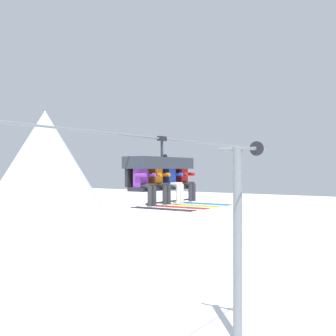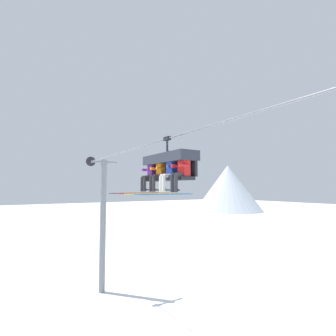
% 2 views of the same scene
% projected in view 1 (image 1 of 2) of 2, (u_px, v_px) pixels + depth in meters
% --- Properties ---
extents(mountain_peak_central, '(20.39, 20.39, 17.21)m').
position_uv_depth(mountain_peak_central, '(45.00, 159.00, 74.69)').
color(mountain_peak_central, silver).
rests_on(mountain_peak_central, ground_plane).
extents(lift_tower_far, '(0.36, 1.88, 7.89)m').
position_uv_depth(lift_tower_far, '(238.00, 237.00, 16.69)').
color(lift_tower_far, slate).
rests_on(lift_tower_far, ground_plane).
extents(lift_cable, '(16.85, 0.05, 0.05)m').
position_uv_depth(lift_cable, '(138.00, 136.00, 10.11)').
color(lift_cable, slate).
extents(chairlift_chair, '(2.28, 0.74, 1.70)m').
position_uv_depth(chairlift_chair, '(160.00, 169.00, 10.99)').
color(chairlift_chair, '#232328').
extents(skier_purple, '(0.46, 1.70, 1.23)m').
position_uv_depth(skier_purple, '(145.00, 181.00, 10.09)').
color(skier_purple, purple).
extents(skier_orange, '(0.46, 1.70, 1.23)m').
position_uv_depth(skier_orange, '(160.00, 180.00, 10.60)').
color(skier_orange, orange).
extents(skier_blue, '(0.48, 1.70, 1.34)m').
position_uv_depth(skier_blue, '(173.00, 179.00, 11.12)').
color(skier_blue, '#2847B7').
extents(skier_red, '(0.46, 1.70, 1.23)m').
position_uv_depth(skier_red, '(185.00, 179.00, 11.63)').
color(skier_red, red).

